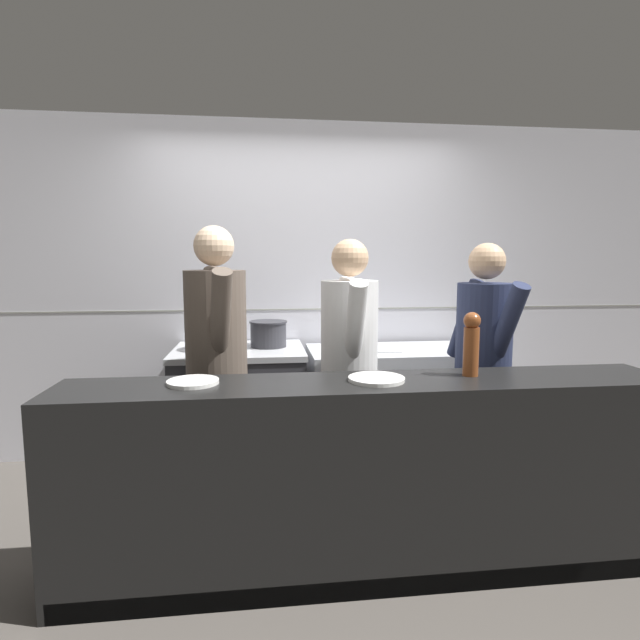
{
  "coord_description": "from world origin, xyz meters",
  "views": [
    {
      "loc": [
        -0.33,
        -2.49,
        1.54
      ],
      "look_at": [
        0.06,
        0.71,
        1.15
      ],
      "focal_mm": 28.0,
      "sensor_mm": 36.0,
      "label": 1
    }
  ],
  "objects": [
    {
      "name": "ground_plane",
      "position": [
        0.0,
        0.0,
        0.0
      ],
      "size": [
        14.0,
        14.0,
        0.0
      ],
      "primitive_type": "plane",
      "color": "#4C4742"
    },
    {
      "name": "wall_back_tiled",
      "position": [
        0.0,
        1.46,
        1.3
      ],
      "size": [
        8.0,
        0.06,
        2.6
      ],
      "color": "silver",
      "rests_on": "ground_plane"
    },
    {
      "name": "oven_range",
      "position": [
        -0.48,
        1.06,
        0.46
      ],
      "size": [
        0.93,
        0.71,
        0.91
      ],
      "color": "#38383D",
      "rests_on": "ground_plane"
    },
    {
      "name": "prep_counter",
      "position": [
        0.68,
        1.06,
        0.44
      ],
      "size": [
        1.3,
        0.65,
        0.88
      ],
      "color": "#B7BABF",
      "rests_on": "ground_plane"
    },
    {
      "name": "pass_counter",
      "position": [
        0.2,
        -0.21,
        0.48
      ],
      "size": [
        2.97,
        0.45,
        0.97
      ],
      "color": "black",
      "rests_on": "ground_plane"
    },
    {
      "name": "stock_pot",
      "position": [
        -0.66,
        1.04,
        1.0
      ],
      "size": [
        0.29,
        0.29,
        0.17
      ],
      "color": "#2D2D33",
      "rests_on": "oven_range"
    },
    {
      "name": "sauce_pot",
      "position": [
        -0.27,
        1.11,
        1.01
      ],
      "size": [
        0.27,
        0.27,
        0.19
      ],
      "color": "#2D2D33",
      "rests_on": "oven_range"
    },
    {
      "name": "chefs_knife",
      "position": [
        0.47,
        0.95,
        0.89
      ],
      "size": [
        0.34,
        0.1,
        0.02
      ],
      "color": "#B7BABF",
      "rests_on": "prep_counter"
    },
    {
      "name": "plated_dish_main",
      "position": [
        -0.64,
        -0.16,
        0.97
      ],
      "size": [
        0.24,
        0.24,
        0.02
      ],
      "color": "white",
      "rests_on": "pass_counter"
    },
    {
      "name": "plated_dish_appetiser",
      "position": [
        0.22,
        -0.2,
        0.97
      ],
      "size": [
        0.27,
        0.27,
        0.02
      ],
      "color": "white",
      "rests_on": "pass_counter"
    },
    {
      "name": "pepper_mill",
      "position": [
        0.71,
        -0.16,
        1.13
      ],
      "size": [
        0.08,
        0.08,
        0.32
      ],
      "color": "brown",
      "rests_on": "pass_counter"
    },
    {
      "name": "chef_head_cook",
      "position": [
        -0.58,
        0.41,
        0.96
      ],
      "size": [
        0.42,
        0.76,
        1.73
      ],
      "rotation": [
        0.0,
        0.0,
        0.21
      ],
      "color": "black",
      "rests_on": "ground_plane"
    },
    {
      "name": "chef_sous",
      "position": [
        0.2,
        0.39,
        0.92
      ],
      "size": [
        0.35,
        0.72,
        1.66
      ],
      "rotation": [
        0.0,
        0.0,
        -0.02
      ],
      "color": "black",
      "rests_on": "ground_plane"
    },
    {
      "name": "chef_line",
      "position": [
        1.02,
        0.36,
        0.91
      ],
      "size": [
        0.39,
        0.72,
        1.64
      ],
      "rotation": [
        0.0,
        0.0,
        0.2
      ],
      "color": "black",
      "rests_on": "ground_plane"
    }
  ]
}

